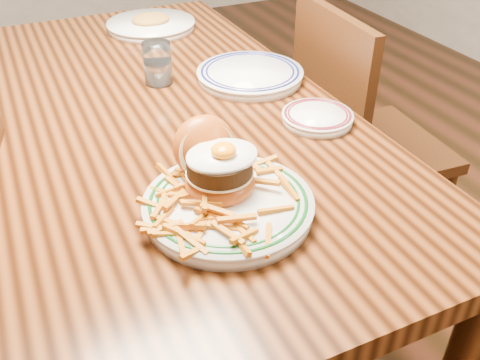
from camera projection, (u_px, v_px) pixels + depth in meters
name	position (u px, v px, depth m)	size (l,w,h in m)	color
floor	(179.00, 313.00, 1.75)	(6.00, 6.00, 0.00)	black
table	(163.00, 139.00, 1.37)	(0.85, 1.60, 0.75)	black
chair_right	(356.00, 139.00, 1.72)	(0.45, 0.45, 0.91)	#3F1F0D
main_plate	(224.00, 190.00, 0.97)	(0.31, 0.32, 0.15)	white
side_plate	(317.00, 117.00, 1.25)	(0.17, 0.17, 0.03)	white
rear_plate	(250.00, 74.00, 1.45)	(0.29, 0.29, 0.03)	white
water_glass	(158.00, 66.00, 1.41)	(0.07, 0.07, 0.11)	white
far_plate	(151.00, 24.00, 1.78)	(0.29, 0.29, 0.05)	white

